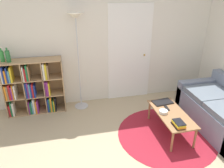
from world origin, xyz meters
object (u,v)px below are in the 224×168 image
coffee_table (171,115)px  bottle_left (2,56)px  couch (224,112)px  laptop (163,102)px  bottle_middle (8,56)px  bowl (163,112)px  floor_lamp (76,30)px  bookshelf (32,88)px

coffee_table → bottle_left: (-2.73, 1.27, 0.83)m
couch → laptop: 1.09m
bottle_middle → bowl: bearing=-25.4°
floor_lamp → bottle_middle: floor_lamp is taller
bookshelf → laptop: size_ratio=2.96×
floor_lamp → bottle_left: floor_lamp is taller
bottle_left → floor_lamp: bearing=-2.5°
laptop → bottle_left: 2.99m
floor_lamp → coffee_table: bearing=-40.9°
couch → laptop: (-1.01, 0.38, 0.11)m
coffee_table → bowl: bearing=167.3°
bowl → bottle_left: 2.98m
coffee_table → couch: bearing=-1.7°
bookshelf → couch: size_ratio=0.69×
bottle_left → coffee_table: bearing=-24.9°
coffee_table → bowl: size_ratio=6.89×
laptop → bowl: size_ratio=2.57×
couch → laptop: bearing=159.3°
floor_lamp → bottle_middle: size_ratio=7.26×
bookshelf → bottle_left: bearing=176.5°
floor_lamp → couch: (2.42, -1.24, -1.29)m
bookshelf → floor_lamp: floor_lamp is taller
bowl → bottle_left: bearing=154.5°
laptop → bottle_middle: size_ratio=1.42×
coffee_table → bottle_middle: bottle_middle is taller
bookshelf → bottle_middle: size_ratio=4.21×
bowl → coffee_table: bearing=-12.7°
bookshelf → couch: 3.58m
bowl → bottle_left: (-2.60, 1.24, 0.76)m
laptop → bottle_left: size_ratio=1.53×
laptop → couch: bearing=-20.7°
bookshelf → coffee_table: bearing=-28.2°
bookshelf → floor_lamp: 1.41m
bottle_middle → bottle_left: bearing=153.5°
bowl → bottle_middle: bearing=154.6°
bookshelf → coffee_table: (2.32, -1.24, -0.17)m
bottle_left → bottle_middle: (0.11, -0.05, 0.01)m
coffee_table → bottle_left: bottle_left is taller
bookshelf → laptop: bookshelf is taller
bowl → bottle_middle: (-2.49, 1.18, 0.77)m
bottle_left → bookshelf: bearing=-3.5°
bookshelf → bowl: 2.50m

